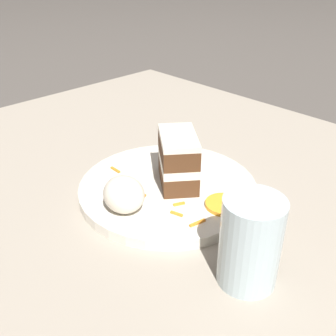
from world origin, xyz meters
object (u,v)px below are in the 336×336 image
(orange_garnish, at_px, (224,204))
(cake_slice, at_px, (178,159))
(cream_dollop, at_px, (124,194))
(drinking_glass, at_px, (249,247))
(plate, at_px, (168,188))

(orange_garnish, bearing_deg, cake_slice, -179.77)
(cream_dollop, xyz_separation_m, drinking_glass, (0.19, 0.03, 0.01))
(orange_garnish, bearing_deg, drinking_glass, -38.83)
(drinking_glass, bearing_deg, plate, 162.13)
(cream_dollop, bearing_deg, drinking_glass, 8.58)
(cream_dollop, height_order, drinking_glass, drinking_glass)
(cake_slice, relative_size, cream_dollop, 1.71)
(cake_slice, distance_m, drinking_glass, 0.20)
(cream_dollop, relative_size, drinking_glass, 0.56)
(cake_slice, bearing_deg, cream_dollop, 37.82)
(cream_dollop, xyz_separation_m, orange_garnish, (0.09, 0.11, -0.02))
(cake_slice, bearing_deg, plate, 11.66)
(cream_dollop, bearing_deg, plate, 94.23)
(plate, distance_m, cake_slice, 0.05)
(cake_slice, bearing_deg, drinking_glass, 105.67)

